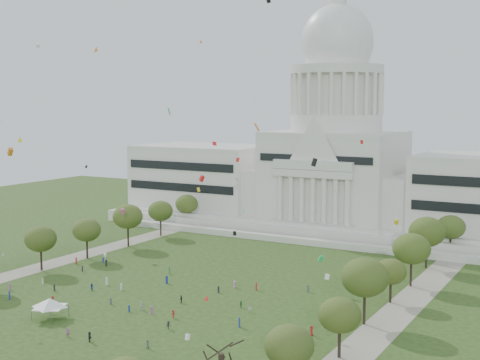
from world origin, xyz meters
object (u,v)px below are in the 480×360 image
Objects in this scene: big_bare_tree at (221,349)px; event_tent at (50,302)px; capitol at (335,166)px; person_0 at (311,331)px.

big_bare_tree reaches higher than event_tent.
capitol reaches higher than big_bare_tree.
big_bare_tree is 54.56m from event_tent.
event_tent is 5.30× the size of person_0.
capitol is 81.75× the size of person_0.
person_0 is (-0.44, 34.22, -7.70)m from big_bare_tree.
capitol is at bearing 105.02° from big_bare_tree.
person_0 is at bearing 18.50° from event_tent.
event_tent is at bearing 161.62° from big_bare_tree.
event_tent is 53.93m from person_0.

